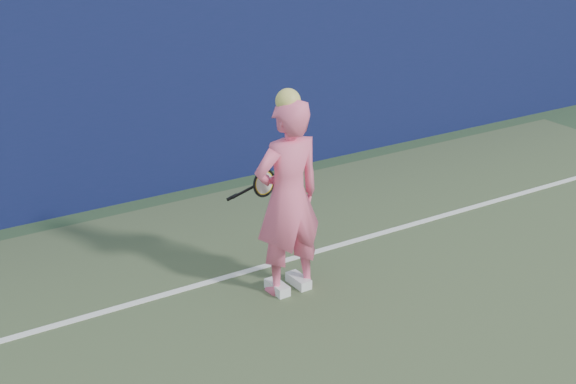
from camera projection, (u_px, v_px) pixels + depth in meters
backstop_wall at (215, 81)px, 9.85m from camera, size 24.00×0.40×2.50m
player at (288, 197)px, 7.21m from camera, size 0.69×0.46×1.95m
racket at (262, 184)px, 7.54m from camera, size 0.52×0.12×0.28m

